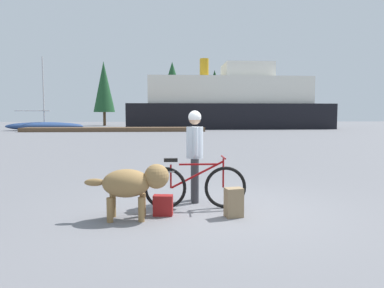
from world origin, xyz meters
name	(u,v)px	position (x,y,z in m)	size (l,w,h in m)	color
ground_plane	(212,210)	(0.00, 0.00, 0.00)	(160.00, 160.00, 0.00)	slate
bicycle	(195,186)	(-0.30, 0.13, 0.40)	(1.83, 0.44, 0.93)	black
person_cyclist	(195,147)	(-0.26, 0.65, 1.06)	(0.32, 0.53, 1.75)	#333338
dog	(133,183)	(-1.33, -0.45, 0.59)	(1.34, 0.53, 0.89)	olive
backpack	(234,203)	(0.30, -0.43, 0.24)	(0.28, 0.20, 0.48)	#8C7251
handbag_pannier	(163,205)	(-0.86, -0.27, 0.17)	(0.32, 0.18, 0.34)	maroon
dock_pier	(115,129)	(-6.20, 30.28, 0.20)	(18.01, 2.70, 0.40)	brown
ferry_boat	(228,104)	(6.62, 38.27, 2.99)	(24.14, 8.86, 8.55)	black
sailboat_moored	(44,126)	(-13.94, 32.59, 0.48)	(8.11, 2.27, 7.72)	navy
pine_tree_far_left	(104,87)	(-10.62, 49.30, 5.90)	(3.21, 3.21, 9.75)	#4C331E
pine_tree_center	(172,83)	(-0.21, 51.50, 6.68)	(4.20, 4.20, 10.10)	#4C331E
pine_tree_far_right	(215,91)	(6.43, 50.21, 5.40)	(3.92, 3.92, 8.66)	#4C331E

